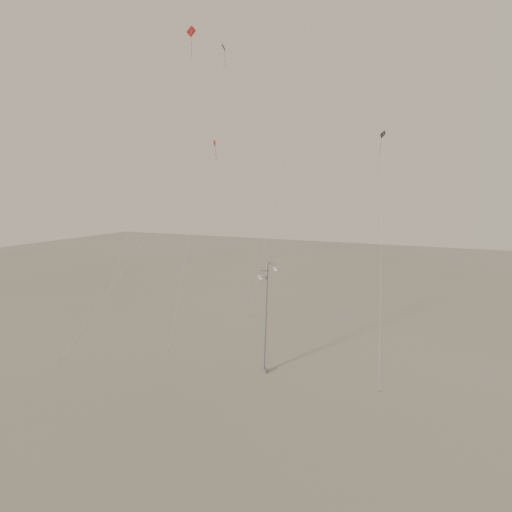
% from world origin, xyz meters
% --- Properties ---
extents(ground, '(160.00, 160.00, 0.00)m').
position_xyz_m(ground, '(0.00, 0.00, 0.00)').
color(ground, gray).
rests_on(ground, ground).
extents(street_lamp, '(1.39, 1.18, 8.36)m').
position_xyz_m(street_lamp, '(5.14, -0.08, 4.46)').
color(street_lamp, '#999BA1').
rests_on(street_lamp, ground).
extents(kite_0, '(6.38, 9.53, 30.28)m').
position_xyz_m(kite_0, '(-9.86, 11.18, 24.48)').
color(kite_0, maroon).
rests_on(kite_0, ground).
extents(kite_1, '(2.03, 14.14, 28.53)m').
position_xyz_m(kite_1, '(-5.20, 10.83, 21.70)').
color(kite_1, '#34302C').
rests_on(kite_1, ground).
extents(kite_2, '(7.10, 3.21, 36.61)m').
position_xyz_m(kite_2, '(3.73, 13.83, 28.89)').
color(kite_2, brown).
rests_on(kite_2, ground).
extents(kite_3, '(6.59, 14.22, 18.17)m').
position_xyz_m(kite_3, '(-5.85, 5.66, 13.17)').
color(kite_3, maroon).
rests_on(kite_3, ground).
extents(kite_4, '(2.06, 10.46, 18.25)m').
position_xyz_m(kite_4, '(11.71, 8.12, 13.70)').
color(kite_4, '#34302C').
rests_on(kite_4, ground).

